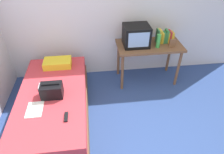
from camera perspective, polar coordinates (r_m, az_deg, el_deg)
ground_plane at (r=2.91m, az=4.97°, el=-20.86°), size 8.00×8.00×0.00m
wall_back at (r=3.70m, az=-0.10°, el=18.90°), size 5.20×0.10×2.60m
bed at (r=3.22m, az=-16.07°, el=-7.97°), size 1.00×2.00×0.52m
desk at (r=3.72m, az=10.51°, el=7.76°), size 1.16×0.60×0.77m
tv at (r=3.54m, az=6.94°, el=11.68°), size 0.44×0.39×0.36m
water_bottle at (r=3.55m, az=13.12°, el=10.00°), size 0.07×0.07×0.24m
book_row at (r=3.76m, az=14.80°, el=11.11°), size 0.30×0.16×0.25m
picture_frame at (r=3.64m, az=16.92°, el=9.21°), size 0.11×0.02×0.15m
pillow at (r=3.56m, az=-15.30°, el=3.89°), size 0.46×0.29×0.12m
handbag at (r=2.92m, az=-16.85°, el=-3.71°), size 0.30×0.20×0.22m
magazine at (r=2.86m, az=-21.23°, el=-8.64°), size 0.21×0.29×0.01m
remote_dark at (r=2.64m, az=-12.98°, el=-11.04°), size 0.04×0.16×0.02m
remote_silver at (r=3.20m, az=-19.90°, el=-2.49°), size 0.04×0.14×0.02m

